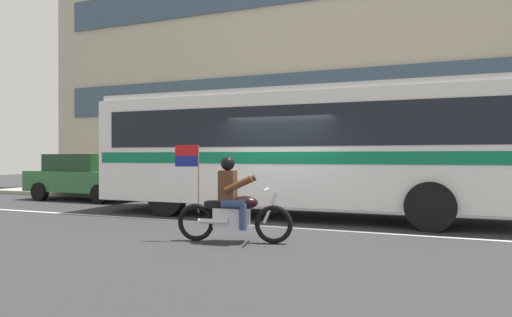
{
  "coord_description": "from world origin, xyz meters",
  "views": [
    {
      "loc": [
        3.35,
        -9.88,
        1.57
      ],
      "look_at": [
        -0.24,
        -0.87,
        1.52
      ],
      "focal_mm": 31.09,
      "sensor_mm": 36.0,
      "label": 1
    }
  ],
  "objects_px": {
    "parked_sedan_curbside": "(85,176)",
    "motorcycle_with_rider": "(233,206)",
    "transit_bus": "(305,144)",
    "fire_hydrant": "(196,185)"
  },
  "relations": [
    {
      "from": "parked_sedan_curbside",
      "to": "fire_hydrant",
      "type": "height_order",
      "value": "parked_sedan_curbside"
    },
    {
      "from": "transit_bus",
      "to": "motorcycle_with_rider",
      "type": "height_order",
      "value": "transit_bus"
    },
    {
      "from": "parked_sedan_curbside",
      "to": "fire_hydrant",
      "type": "distance_m",
      "value": 3.96
    },
    {
      "from": "transit_bus",
      "to": "motorcycle_with_rider",
      "type": "distance_m",
      "value": 3.95
    },
    {
      "from": "fire_hydrant",
      "to": "parked_sedan_curbside",
      "type": "bearing_deg",
      "value": -152.75
    },
    {
      "from": "transit_bus",
      "to": "parked_sedan_curbside",
      "type": "bearing_deg",
      "value": 170.73
    },
    {
      "from": "transit_bus",
      "to": "motorcycle_with_rider",
      "type": "xyz_separation_m",
      "value": [
        -0.32,
        -3.75,
        -1.22
      ]
    },
    {
      "from": "parked_sedan_curbside",
      "to": "motorcycle_with_rider",
      "type": "bearing_deg",
      "value": -32.14
    },
    {
      "from": "transit_bus",
      "to": "fire_hydrant",
      "type": "bearing_deg",
      "value": 147.35
    },
    {
      "from": "transit_bus",
      "to": "fire_hydrant",
      "type": "distance_m",
      "value": 6.08
    }
  ]
}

